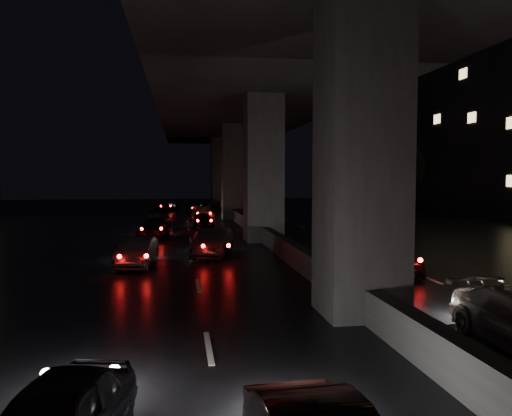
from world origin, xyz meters
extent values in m
plane|color=black|center=(0.00, 0.00, 0.00)|extent=(120.00, 120.00, 0.00)
cube|color=#323235|center=(0.00, -10.00, 4.00)|extent=(2.00, 2.00, 8.00)
cube|color=#323235|center=(0.00, 5.00, 4.00)|extent=(2.00, 2.00, 8.00)
cube|color=#323235|center=(0.00, 20.00, 4.00)|extent=(2.00, 2.00, 8.00)
cube|color=#323235|center=(0.00, 35.00, 4.00)|extent=(2.00, 2.00, 8.00)
cube|color=black|center=(0.00, 5.00, 8.75)|extent=(12.00, 80.00, 1.50)
cube|color=#323235|center=(-5.80, 5.00, 10.00)|extent=(0.40, 80.00, 1.00)
cube|color=#323235|center=(5.80, 5.00, 10.00)|extent=(0.40, 80.00, 1.00)
cube|color=#323235|center=(0.00, 5.00, 0.42)|extent=(0.45, 70.00, 0.85)
cylinder|color=black|center=(11.00, 12.00, 1.40)|extent=(0.44, 0.44, 2.80)
sphere|color=black|center=(11.00, 12.00, 4.22)|extent=(3.80, 3.80, 3.80)
cylinder|color=black|center=(11.00, 28.00, 1.40)|extent=(0.44, 0.44, 2.80)
sphere|color=black|center=(11.00, 28.00, 4.22)|extent=(3.80, 3.80, 3.80)
cylinder|color=#2D2D33|center=(11.50, 18.00, 4.50)|extent=(0.18, 0.18, 9.00)
cube|color=#2D2D33|center=(10.40, 18.00, 8.90)|extent=(2.40, 0.10, 0.10)
sphere|color=#F7A531|center=(9.30, 18.00, 8.70)|extent=(0.44, 0.44, 0.44)
imported|color=black|center=(2.94, -4.68, 0.62)|extent=(1.86, 4.29, 1.23)
imported|color=black|center=(-6.26, -2.12, 0.57)|extent=(1.56, 3.57, 1.14)
imported|color=black|center=(-3.13, -0.13, 0.62)|extent=(2.20, 3.96, 1.24)
imported|color=black|center=(-6.10, 7.09, 0.62)|extent=(1.90, 3.81, 1.25)
imported|color=#262629|center=(-6.16, 11.87, 0.56)|extent=(2.28, 4.11, 1.13)
imported|color=black|center=(-2.95, 12.74, 0.53)|extent=(1.48, 3.20, 1.06)
imported|color=#443D3B|center=(-2.72, 18.63, 0.60)|extent=(1.79, 3.78, 1.20)
imported|color=black|center=(-2.90, 24.86, 0.63)|extent=(2.39, 4.69, 1.27)
imported|color=black|center=(-5.95, 29.69, 0.57)|extent=(2.61, 4.36, 1.13)
imported|color=#585A60|center=(2.93, 29.88, 0.54)|extent=(1.86, 3.36, 1.08)
camera|label=1|loc=(-4.56, -22.17, 3.54)|focal=35.00mm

